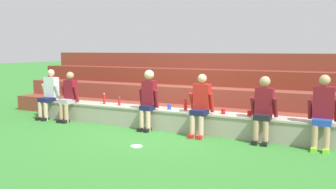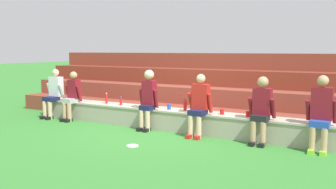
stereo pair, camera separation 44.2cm
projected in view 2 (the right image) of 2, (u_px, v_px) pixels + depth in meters
name	position (u px, v px, depth m)	size (l,w,h in m)	color
ground_plane	(162.00, 131.00, 8.60)	(80.00, 80.00, 0.00)	#388433
stone_seating_wall	(168.00, 118.00, 8.80)	(7.80, 0.58, 0.48)	#A8A08E
brick_bleachers	(205.00, 93.00, 10.51)	(11.02, 2.62, 1.77)	brown
person_far_left	(54.00, 92.00, 10.26)	(0.55, 0.59, 1.34)	beige
person_left_of_center	(72.00, 95.00, 9.87)	(0.48, 0.53, 1.30)	tan
person_center	(148.00, 98.00, 8.67)	(0.49, 0.47, 1.41)	beige
person_right_of_center	(199.00, 104.00, 8.02)	(0.54, 0.54, 1.35)	beige
person_far_right	(261.00, 108.00, 7.36)	(0.53, 0.49, 1.35)	tan
person_rightmost_edge	(321.00, 112.00, 6.81)	(0.55, 0.52, 1.41)	tan
water_bottle_mid_right	(106.00, 98.00, 9.67)	(0.06, 0.06, 0.28)	red
water_bottle_near_right	(185.00, 105.00, 8.56)	(0.08, 0.08, 0.26)	red
water_bottle_near_left	(121.00, 101.00, 9.39)	(0.06, 0.06, 0.23)	red
plastic_cup_middle	(169.00, 107.00, 8.70)	(0.09, 0.09, 0.12)	blue
plastic_cup_left_end	(248.00, 114.00, 7.76)	(0.09, 0.09, 0.12)	red
plastic_cup_right_end	(222.00, 112.00, 8.04)	(0.09, 0.09, 0.11)	red
frisbee	(132.00, 146.00, 7.26)	(0.24, 0.24, 0.02)	white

